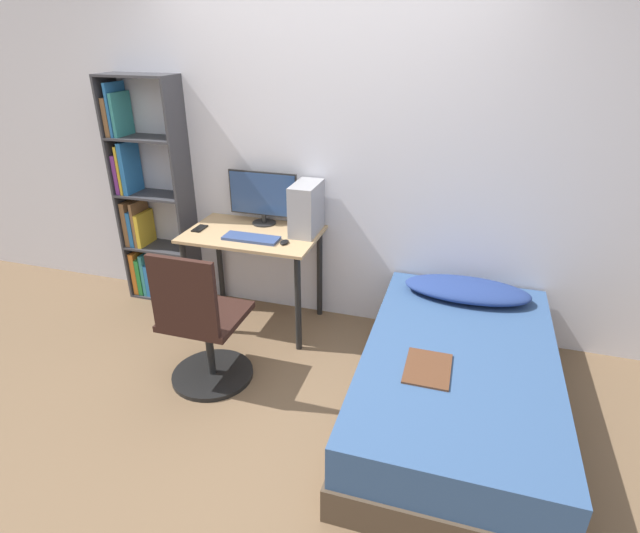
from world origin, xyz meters
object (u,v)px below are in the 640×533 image
(office_chair, at_px, (203,333))
(monitor, at_px, (263,196))
(bookshelf, at_px, (144,204))
(keyboard, at_px, (251,238))
(bed, at_px, (456,384))
(pc_tower, at_px, (306,208))

(office_chair, xyz_separation_m, monitor, (0.02, 0.99, 0.59))
(bookshelf, height_order, keyboard, bookshelf)
(office_chair, relative_size, monitor, 1.78)
(bookshelf, xyz_separation_m, bed, (2.57, -0.80, -0.60))
(bookshelf, height_order, office_chair, bookshelf)
(bookshelf, bearing_deg, bed, -17.32)
(office_chair, distance_m, pc_tower, 1.13)
(monitor, xyz_separation_m, keyboard, (0.04, -0.32, -0.20))
(office_chair, bearing_deg, pc_tower, 66.90)
(bookshelf, distance_m, office_chair, 1.47)
(monitor, distance_m, keyboard, 0.39)
(bookshelf, bearing_deg, office_chair, -43.26)
(pc_tower, bearing_deg, bookshelf, 177.88)
(office_chair, bearing_deg, monitor, 88.98)
(keyboard, height_order, pc_tower, pc_tower)
(bookshelf, relative_size, keyboard, 4.53)
(pc_tower, bearing_deg, monitor, 167.53)
(bookshelf, distance_m, pc_tower, 1.41)
(bookshelf, bearing_deg, keyboard, -15.37)
(bookshelf, distance_m, keyboard, 1.11)
(bookshelf, height_order, monitor, bookshelf)
(bed, xyz_separation_m, keyboard, (-1.49, 0.50, 0.54))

